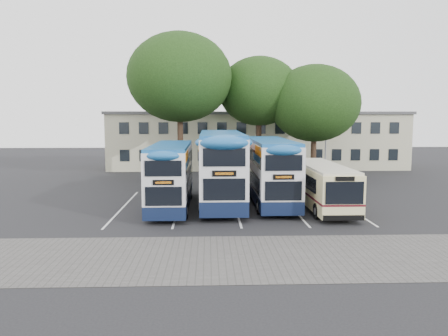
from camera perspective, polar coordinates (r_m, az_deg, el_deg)
name	(u,v)px	position (r m, az deg, el deg)	size (l,w,h in m)	color
ground	(313,225)	(23.31, 11.53, -7.37)	(120.00, 120.00, 0.00)	black
paving_strip	(293,256)	(18.19, 9.04, -11.31)	(40.00, 6.00, 0.01)	#595654
bay_lines	(235,206)	(27.60, 1.44, -5.04)	(14.12, 11.00, 0.01)	silver
depot_building	(256,139)	(49.33, 4.24, 3.78)	(32.40, 8.40, 6.20)	beige
lamp_post	(326,123)	(43.48, 13.22, 5.79)	(0.25, 1.05, 9.06)	gray
tree_left	(180,77)	(38.92, -5.82, 11.68)	(9.14, 9.14, 12.94)	black
tree_mid	(259,91)	(41.09, 4.61, 9.95)	(7.50, 7.50, 11.19)	black
tree_right	(315,103)	(40.52, 11.75, 8.27)	(8.16, 8.16, 10.32)	black
bus_dd_left	(171,173)	(27.17, -6.91, -0.64)	(2.29, 9.47, 3.94)	#0F1937
bus_dd_mid	(221,165)	(28.23, -0.38, 0.46)	(2.69, 11.11, 4.63)	#0F1937
bus_dd_right	(270,168)	(28.49, 6.06, -0.04)	(2.42, 10.00, 4.17)	#0F1937
bus_single	(321,183)	(27.72, 12.60, -1.94)	(2.31, 9.09, 2.71)	beige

